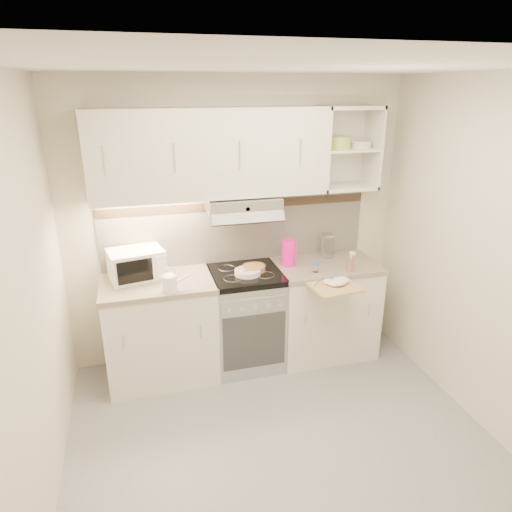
% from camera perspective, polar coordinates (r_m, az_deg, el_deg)
% --- Properties ---
extents(ground, '(3.00, 3.00, 0.00)m').
position_cam_1_polar(ground, '(3.52, 3.53, -22.53)').
color(ground, '#959598').
rests_on(ground, ground).
extents(room_shell, '(3.04, 2.84, 2.52)m').
position_cam_1_polar(room_shell, '(3.03, 2.01, 5.64)').
color(room_shell, beige).
rests_on(room_shell, ground).
extents(base_cabinet_left, '(0.90, 0.60, 0.86)m').
position_cam_1_polar(base_cabinet_left, '(4.04, -11.77, -9.19)').
color(base_cabinet_left, silver).
rests_on(base_cabinet_left, ground).
extents(worktop_left, '(0.92, 0.62, 0.04)m').
position_cam_1_polar(worktop_left, '(3.84, -12.25, -3.34)').
color(worktop_left, gray).
rests_on(worktop_left, base_cabinet_left).
extents(base_cabinet_right, '(0.90, 0.60, 0.86)m').
position_cam_1_polar(base_cabinet_right, '(4.35, 8.41, -6.69)').
color(base_cabinet_right, silver).
rests_on(base_cabinet_right, ground).
extents(worktop_right, '(0.92, 0.62, 0.04)m').
position_cam_1_polar(worktop_right, '(4.17, 8.73, -1.17)').
color(worktop_right, gray).
rests_on(worktop_right, base_cabinet_right).
extents(electric_range, '(0.60, 0.60, 0.90)m').
position_cam_1_polar(electric_range, '(4.12, -1.27, -7.76)').
color(electric_range, '#B7B7BC').
rests_on(electric_range, ground).
extents(microwave, '(0.49, 0.40, 0.24)m').
position_cam_1_polar(microwave, '(3.89, -14.72, -0.98)').
color(microwave, white).
rests_on(microwave, worktop_left).
extents(watering_can, '(0.23, 0.12, 0.20)m').
position_cam_1_polar(watering_can, '(3.61, -10.65, -3.25)').
color(watering_can, white).
rests_on(watering_can, worktop_left).
extents(plate_stack, '(0.22, 0.22, 0.05)m').
position_cam_1_polar(plate_stack, '(3.87, -1.05, -2.02)').
color(plate_stack, white).
rests_on(plate_stack, electric_range).
extents(bread_loaf, '(0.19, 0.19, 0.05)m').
position_cam_1_polar(bread_loaf, '(3.94, -0.26, -1.55)').
color(bread_loaf, olive).
rests_on(bread_loaf, electric_range).
extents(pink_pitcher, '(0.13, 0.12, 0.24)m').
position_cam_1_polar(pink_pitcher, '(4.04, 4.10, 0.45)').
color(pink_pitcher, '#FA11A1').
rests_on(pink_pitcher, worktop_right).
extents(glass_jar, '(0.12, 0.12, 0.23)m').
position_cam_1_polar(glass_jar, '(4.28, 8.91, 1.30)').
color(glass_jar, white).
rests_on(glass_jar, worktop_right).
extents(spice_jar, '(0.05, 0.05, 0.08)m').
position_cam_1_polar(spice_jar, '(3.95, 7.47, -1.43)').
color(spice_jar, white).
rests_on(spice_jar, worktop_right).
extents(spray_bottle, '(0.07, 0.07, 0.19)m').
position_cam_1_polar(spray_bottle, '(4.01, 11.75, -0.81)').
color(spray_bottle, pink).
rests_on(spray_bottle, worktop_right).
extents(cutting_board, '(0.41, 0.38, 0.02)m').
position_cam_1_polar(cutting_board, '(3.77, 9.72, -3.80)').
color(cutting_board, '#A27347').
rests_on(cutting_board, base_cabinet_right).
extents(dish_towel, '(0.23, 0.19, 0.06)m').
position_cam_1_polar(dish_towel, '(3.79, 9.91, -3.02)').
color(dish_towel, white).
rests_on(dish_towel, cutting_board).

